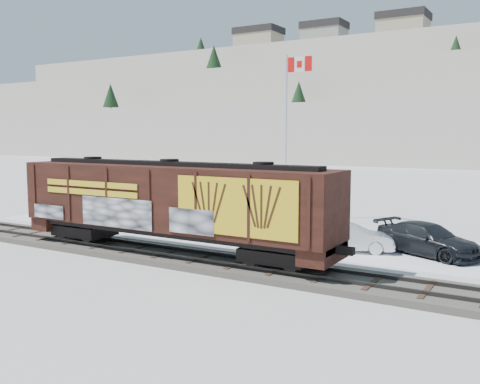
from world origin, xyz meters
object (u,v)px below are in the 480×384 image
Objects in this scene: hopper_railcar at (170,201)px; car_silver at (212,223)px; flagpole at (287,160)px; car_white at (350,237)px; car_dark at (427,239)px.

car_silver is at bearing 104.47° from hopper_railcar.
flagpole is 8.55m from car_silver.
car_silver is at bearing 69.22° from car_white.
hopper_railcar reaches higher than car_white.
car_white is 0.80× the size of car_dark.
hopper_railcar reaches higher than car_silver.
car_dark reaches higher than car_silver.
car_dark is (11.98, 1.22, 0.08)m from car_silver.
car_silver is (-1.51, 5.84, -2.07)m from hopper_railcar.
car_silver is at bearing 119.80° from car_dark.
car_white is at bearing -46.70° from flagpole.
hopper_railcar is 6.38m from car_silver.
flagpole is at bearing -18.68° from car_silver.
hopper_railcar is 3.88× the size of car_white.
car_dark is (3.55, 1.20, 0.07)m from car_white.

